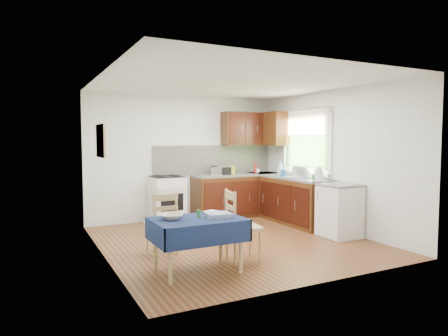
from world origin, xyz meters
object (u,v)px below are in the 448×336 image
toaster (215,171)px  sandwich_press (221,170)px  chair_far (162,222)px  dining_table (198,227)px  kettle (319,174)px  chair_near (240,224)px  dish_rack (300,176)px

toaster → sandwich_press: 0.19m
chair_far → sandwich_press: (1.92, 2.02, 0.52)m
dining_table → toaster: toaster is taller
toaster → kettle: (1.19, -1.75, 0.03)m
chair_near → kettle: size_ratio=3.82×
sandwich_press → chair_near: bearing=-98.9°
toaster → chair_near: bearing=-84.5°
chair_near → sandwich_press: (1.09, 2.75, 0.49)m
chair_near → kettle: bearing=-57.8°
toaster → sandwich_press: size_ratio=0.73×
chair_far → toaster: bearing=-133.8°
chair_far → chair_near: chair_near is taller
chair_near → dish_rack: (2.13, 1.48, 0.42)m
toaster → kettle: 2.12m
sandwich_press → dish_rack: 1.64m
chair_near → toaster: size_ratio=4.00×
chair_far → chair_near: 1.11m
chair_near → toaster: (0.92, 2.67, 0.48)m
chair_near → sandwich_press: 3.00m
dining_table → chair_near: chair_near is taller
sandwich_press → dish_rack: bearing=-38.1°
kettle → toaster: bearing=124.2°
chair_near → toaster: 2.87m
toaster → chair_far: bearing=-107.5°
chair_far → kettle: kettle is taller
dining_table → chair_far: (-0.16, 0.88, -0.08)m
chair_far → toaster: 2.66m
chair_far → sandwich_press: sandwich_press is taller
dining_table → dish_rack: dish_rack is taller
dining_table → chair_far: size_ratio=1.22×
chair_far → dish_rack: bearing=-167.8°
sandwich_press → kettle: (1.02, -1.83, 0.02)m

